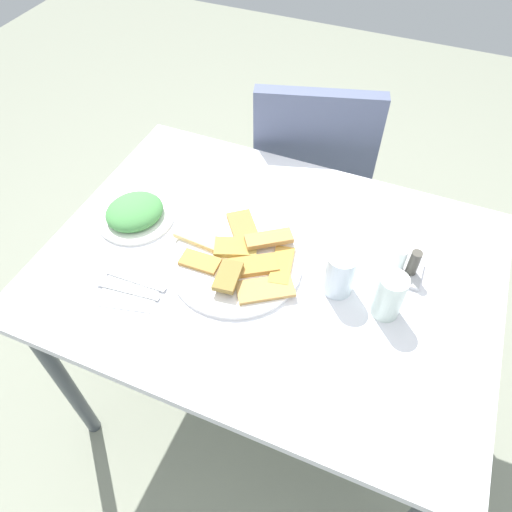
{
  "coord_description": "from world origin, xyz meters",
  "views": [
    {
      "loc": [
        0.26,
        -0.72,
        1.68
      ],
      "look_at": [
        -0.03,
        -0.01,
        0.77
      ],
      "focal_mm": 33.59,
      "sensor_mm": 36.0,
      "label": 1
    }
  ],
  "objects_px": {
    "paper_napkin": "(132,286)",
    "dining_table": "(269,283)",
    "salad_plate_greens": "(135,213)",
    "dining_chair": "(311,173)",
    "pide_platter": "(238,260)",
    "drinking_glass": "(340,273)",
    "spoon": "(136,280)",
    "soda_can": "(389,296)",
    "fork": "(128,291)",
    "condiment_caddy": "(405,267)"
  },
  "relations": [
    {
      "from": "dining_table",
      "to": "spoon",
      "type": "distance_m",
      "value": 0.34
    },
    {
      "from": "spoon",
      "to": "dining_chair",
      "type": "bearing_deg",
      "value": 74.27
    },
    {
      "from": "soda_can",
      "to": "fork",
      "type": "height_order",
      "value": "soda_can"
    },
    {
      "from": "pide_platter",
      "to": "salad_plate_greens",
      "type": "relative_size",
      "value": 1.73
    },
    {
      "from": "drinking_glass",
      "to": "fork",
      "type": "height_order",
      "value": "drinking_glass"
    },
    {
      "from": "soda_can",
      "to": "fork",
      "type": "distance_m",
      "value": 0.61
    },
    {
      "from": "soda_can",
      "to": "spoon",
      "type": "height_order",
      "value": "soda_can"
    },
    {
      "from": "pide_platter",
      "to": "soda_can",
      "type": "height_order",
      "value": "soda_can"
    },
    {
      "from": "dining_table",
      "to": "soda_can",
      "type": "distance_m",
      "value": 0.34
    },
    {
      "from": "pide_platter",
      "to": "paper_napkin",
      "type": "bearing_deg",
      "value": -141.36
    },
    {
      "from": "dining_table",
      "to": "paper_napkin",
      "type": "height_order",
      "value": "paper_napkin"
    },
    {
      "from": "salad_plate_greens",
      "to": "fork",
      "type": "relative_size",
      "value": 1.3
    },
    {
      "from": "fork",
      "to": "spoon",
      "type": "bearing_deg",
      "value": 83.76
    },
    {
      "from": "dining_table",
      "to": "salad_plate_greens",
      "type": "bearing_deg",
      "value": 178.74
    },
    {
      "from": "condiment_caddy",
      "to": "dining_table",
      "type": "bearing_deg",
      "value": -163.0
    },
    {
      "from": "fork",
      "to": "spoon",
      "type": "xyz_separation_m",
      "value": [
        0.0,
        0.04,
        0.0
      ]
    },
    {
      "from": "dining_table",
      "to": "pide_platter",
      "type": "bearing_deg",
      "value": -157.27
    },
    {
      "from": "soda_can",
      "to": "drinking_glass",
      "type": "relative_size",
      "value": 1.02
    },
    {
      "from": "salad_plate_greens",
      "to": "drinking_glass",
      "type": "relative_size",
      "value": 1.76
    },
    {
      "from": "soda_can",
      "to": "spoon",
      "type": "bearing_deg",
      "value": -165.86
    },
    {
      "from": "spoon",
      "to": "condiment_caddy",
      "type": "relative_size",
      "value": 1.78
    },
    {
      "from": "dining_chair",
      "to": "condiment_caddy",
      "type": "relative_size",
      "value": 10.05
    },
    {
      "from": "dining_chair",
      "to": "salad_plate_greens",
      "type": "bearing_deg",
      "value": -117.3
    },
    {
      "from": "drinking_glass",
      "to": "paper_napkin",
      "type": "height_order",
      "value": "drinking_glass"
    },
    {
      "from": "fork",
      "to": "dining_table",
      "type": "bearing_deg",
      "value": 31.2
    },
    {
      "from": "drinking_glass",
      "to": "spoon",
      "type": "distance_m",
      "value": 0.49
    },
    {
      "from": "condiment_caddy",
      "to": "paper_napkin",
      "type": "bearing_deg",
      "value": -153.85
    },
    {
      "from": "spoon",
      "to": "paper_napkin",
      "type": "bearing_deg",
      "value": -91.58
    },
    {
      "from": "dining_chair",
      "to": "drinking_glass",
      "type": "height_order",
      "value": "dining_chair"
    },
    {
      "from": "salad_plate_greens",
      "to": "spoon",
      "type": "bearing_deg",
      "value": -58.16
    },
    {
      "from": "dining_chair",
      "to": "soda_can",
      "type": "distance_m",
      "value": 0.81
    },
    {
      "from": "dining_chair",
      "to": "salad_plate_greens",
      "type": "xyz_separation_m",
      "value": [
        -0.32,
        -0.62,
        0.24
      ]
    },
    {
      "from": "salad_plate_greens",
      "to": "soda_can",
      "type": "bearing_deg",
      "value": -3.39
    },
    {
      "from": "dining_table",
      "to": "dining_chair",
      "type": "bearing_deg",
      "value": 96.98
    },
    {
      "from": "dining_chair",
      "to": "soda_can",
      "type": "bearing_deg",
      "value": -60.3
    },
    {
      "from": "soda_can",
      "to": "salad_plate_greens",
      "type": "bearing_deg",
      "value": 176.61
    },
    {
      "from": "dining_table",
      "to": "condiment_caddy",
      "type": "height_order",
      "value": "condiment_caddy"
    },
    {
      "from": "salad_plate_greens",
      "to": "spoon",
      "type": "xyz_separation_m",
      "value": [
        0.12,
        -0.19,
        -0.02
      ]
    },
    {
      "from": "paper_napkin",
      "to": "dining_table",
      "type": "bearing_deg",
      "value": 35.05
    },
    {
      "from": "pide_platter",
      "to": "salad_plate_greens",
      "type": "height_order",
      "value": "salad_plate_greens"
    },
    {
      "from": "paper_napkin",
      "to": "condiment_caddy",
      "type": "bearing_deg",
      "value": 26.15
    },
    {
      "from": "salad_plate_greens",
      "to": "paper_napkin",
      "type": "xyz_separation_m",
      "value": [
        0.12,
        -0.21,
        -0.02
      ]
    },
    {
      "from": "pide_platter",
      "to": "fork",
      "type": "bearing_deg",
      "value": -138.47
    },
    {
      "from": "fork",
      "to": "pide_platter",
      "type": "bearing_deg",
      "value": 35.3
    },
    {
      "from": "pide_platter",
      "to": "condiment_caddy",
      "type": "bearing_deg",
      "value": 18.09
    },
    {
      "from": "paper_napkin",
      "to": "condiment_caddy",
      "type": "relative_size",
      "value": 1.49
    },
    {
      "from": "drinking_glass",
      "to": "fork",
      "type": "bearing_deg",
      "value": -156.08
    },
    {
      "from": "paper_napkin",
      "to": "spoon",
      "type": "height_order",
      "value": "spoon"
    },
    {
      "from": "drinking_glass",
      "to": "dining_table",
      "type": "bearing_deg",
      "value": 176.59
    },
    {
      "from": "dining_table",
      "to": "salad_plate_greens",
      "type": "relative_size",
      "value": 5.4
    }
  ]
}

